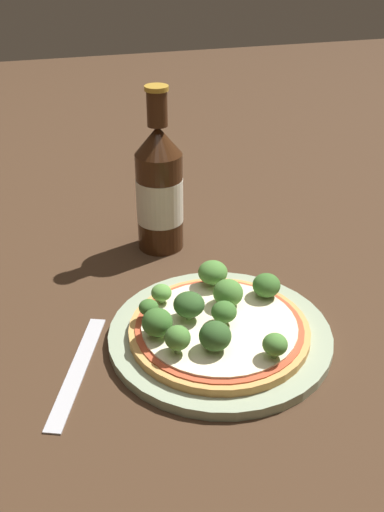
# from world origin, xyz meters

# --- Properties ---
(ground_plane) EXTENTS (3.00, 3.00, 0.00)m
(ground_plane) POSITION_xyz_m (0.00, 0.00, 0.00)
(ground_plane) COLOR #3D2819
(plate) EXTENTS (0.25, 0.25, 0.01)m
(plate) POSITION_xyz_m (0.01, -0.01, 0.01)
(plate) COLOR #93A384
(plate) RESTS_ON ground_plane
(pizza) EXTENTS (0.20, 0.20, 0.01)m
(pizza) POSITION_xyz_m (0.01, -0.02, 0.02)
(pizza) COLOR tan
(pizza) RESTS_ON plate
(broccoli_floret_0) EXTENTS (0.04, 0.04, 0.03)m
(broccoli_floret_0) POSITION_xyz_m (-0.02, -0.00, 0.05)
(broccoli_floret_0) COLOR #7A9E5B
(broccoli_floret_0) RESTS_ON pizza
(broccoli_floret_1) EXTENTS (0.03, 0.03, 0.03)m
(broccoli_floret_1) POSITION_xyz_m (-0.01, -0.06, 0.04)
(broccoli_floret_1) COLOR #7A9E5B
(broccoli_floret_1) RESTS_ON pizza
(broccoli_floret_2) EXTENTS (0.03, 0.03, 0.03)m
(broccoli_floret_2) POSITION_xyz_m (0.08, 0.02, 0.04)
(broccoli_floret_2) COLOR #7A9E5B
(broccoli_floret_2) RESTS_ON pizza
(broccoli_floret_3) EXTENTS (0.03, 0.03, 0.03)m
(broccoli_floret_3) POSITION_xyz_m (-0.05, -0.05, 0.04)
(broccoli_floret_3) COLOR #7A9E5B
(broccoli_floret_3) RESTS_ON pizza
(broccoli_floret_4) EXTENTS (0.02, 0.02, 0.02)m
(broccoli_floret_4) POSITION_xyz_m (-0.04, 0.04, 0.04)
(broccoli_floret_4) COLOR #7A9E5B
(broccoli_floret_4) RESTS_ON pizza
(broccoli_floret_5) EXTENTS (0.04, 0.04, 0.03)m
(broccoli_floret_5) POSITION_xyz_m (0.03, 0.06, 0.04)
(broccoli_floret_5) COLOR #7A9E5B
(broccoli_floret_5) RESTS_ON pizza
(broccoli_floret_6) EXTENTS (0.03, 0.03, 0.03)m
(broccoli_floret_6) POSITION_xyz_m (0.03, 0.01, 0.04)
(broccoli_floret_6) COLOR #7A9E5B
(broccoli_floret_6) RESTS_ON pizza
(broccoli_floret_7) EXTENTS (0.03, 0.03, 0.03)m
(broccoli_floret_7) POSITION_xyz_m (0.02, -0.02, 0.04)
(broccoli_floret_7) COLOR #7A9E5B
(broccoli_floret_7) RESTS_ON pizza
(broccoli_floret_8) EXTENTS (0.03, 0.03, 0.03)m
(broccoli_floret_8) POSITION_xyz_m (0.05, -0.09, 0.04)
(broccoli_floret_8) COLOR #7A9E5B
(broccoli_floret_8) RESTS_ON pizza
(broccoli_floret_9) EXTENTS (0.02, 0.02, 0.02)m
(broccoli_floret_9) POSITION_xyz_m (-0.06, 0.01, 0.04)
(broccoli_floret_9) COLOR #7A9E5B
(broccoli_floret_9) RESTS_ON pizza
(broccoli_floret_10) EXTENTS (0.03, 0.03, 0.03)m
(broccoli_floret_10) POSITION_xyz_m (-0.06, -0.02, 0.04)
(broccoli_floret_10) COLOR #7A9E5B
(broccoli_floret_10) RESTS_ON pizza
(beer_bottle) EXTENTS (0.07, 0.07, 0.23)m
(beer_bottle) POSITION_xyz_m (-0.00, 0.22, 0.09)
(beer_bottle) COLOR #381E0F
(beer_bottle) RESTS_ON ground_plane
(fork) EXTENTS (0.08, 0.17, 0.00)m
(fork) POSITION_xyz_m (-0.15, -0.02, 0.00)
(fork) COLOR #B2B2B7
(fork) RESTS_ON ground_plane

